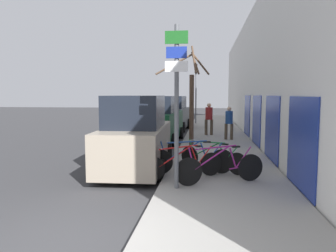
{
  "coord_description": "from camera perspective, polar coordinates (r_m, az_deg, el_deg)",
  "views": [
    {
      "loc": [
        2.13,
        -4.4,
        2.31
      ],
      "look_at": [
        0.82,
        6.44,
        1.25
      ],
      "focal_mm": 35.0,
      "sensor_mm": 36.0,
      "label": 1
    }
  ],
  "objects": [
    {
      "name": "parked_car_2",
      "position": [
        21.06,
        0.73,
        2.0
      ],
      "size": [
        2.18,
        4.22,
        2.2
      ],
      "rotation": [
        0.0,
        0.0,
        -0.07
      ],
      "color": "#51565B",
      "rests_on": "ground"
    },
    {
      "name": "sidewalk_curb",
      "position": [
        18.54,
        8.29,
        -1.44
      ],
      "size": [
        3.2,
        32.0,
        0.15
      ],
      "color": "gray",
      "rests_on": "ground"
    },
    {
      "name": "pedestrian_far",
      "position": [
        15.9,
        10.58,
        0.92
      ],
      "size": [
        0.41,
        0.35,
        1.57
      ],
      "rotation": [
        0.0,
        0.0,
        3.0
      ],
      "color": "#4C3D2D",
      "rests_on": "sidewalk_curb"
    },
    {
      "name": "pedestrian_near",
      "position": [
        17.54,
        7.15,
        1.64
      ],
      "size": [
        0.44,
        0.38,
        1.7
      ],
      "rotation": [
        0.0,
        0.0,
        3.27
      ],
      "color": "#4C3D2D",
      "rests_on": "sidewalk_curb"
    },
    {
      "name": "parked_car_0",
      "position": [
        9.99,
        -5.52,
        -1.9
      ],
      "size": [
        2.04,
        4.46,
        2.27
      ],
      "rotation": [
        0.0,
        0.0,
        0.03
      ],
      "color": "gray",
      "rests_on": "ground"
    },
    {
      "name": "bicycle_1",
      "position": [
        8.46,
        2.61,
        -6.67
      ],
      "size": [
        2.0,
        1.1,
        0.86
      ],
      "rotation": [
        0.0,
        0.0,
        2.06
      ],
      "color": "black",
      "rests_on": "sidewalk_curb"
    },
    {
      "name": "parked_car_1",
      "position": [
        15.79,
        -1.5,
        0.84
      ],
      "size": [
        2.08,
        4.59,
        2.23
      ],
      "rotation": [
        0.0,
        0.0,
        -0.05
      ],
      "color": "#144728",
      "rests_on": "ground"
    },
    {
      "name": "bicycle_0",
      "position": [
        8.09,
        9.1,
        -7.12
      ],
      "size": [
        2.14,
        0.93,
        0.93
      ],
      "rotation": [
        0.0,
        0.0,
        1.97
      ],
      "color": "black",
      "rests_on": "sidewalk_curb"
    },
    {
      "name": "traffic_light",
      "position": [
        24.48,
        4.89,
        7.21
      ],
      "size": [
        0.2,
        0.3,
        4.5
      ],
      "color": "#595B60",
      "rests_on": "sidewalk_curb"
    },
    {
      "name": "building_facade",
      "position": [
        18.48,
        13.91,
        8.21
      ],
      "size": [
        0.23,
        32.0,
        6.5
      ],
      "color": "silver",
      "rests_on": "ground"
    },
    {
      "name": "bicycle_2",
      "position": [
        8.96,
        4.1,
        -5.84
      ],
      "size": [
        2.32,
        0.54,
        0.92
      ],
      "rotation": [
        0.0,
        0.0,
        1.74
      ],
      "color": "black",
      "rests_on": "sidewalk_curb"
    },
    {
      "name": "bicycle_3",
      "position": [
        9.41,
        7.7,
        -5.5
      ],
      "size": [
        1.85,
        1.29,
        0.84
      ],
      "rotation": [
        0.0,
        0.0,
        0.97
      ],
      "color": "black",
      "rests_on": "sidewalk_curb"
    },
    {
      "name": "ground_plane",
      "position": [
        15.91,
        -0.89,
        -2.81
      ],
      "size": [
        80.0,
        80.0,
        0.0
      ],
      "primitive_type": "plane",
      "color": "#333335"
    },
    {
      "name": "signpost",
      "position": [
        7.39,
        1.5,
        4.77
      ],
      "size": [
        0.51,
        0.12,
        3.7
      ],
      "color": "#595B60",
      "rests_on": "sidewalk_curb"
    },
    {
      "name": "street_tree",
      "position": [
        11.23,
        4.04,
        3.58
      ],
      "size": [
        1.82,
        0.95,
        3.79
      ],
      "color": "#4C3828",
      "rests_on": "sidewalk_curb"
    }
  ]
}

